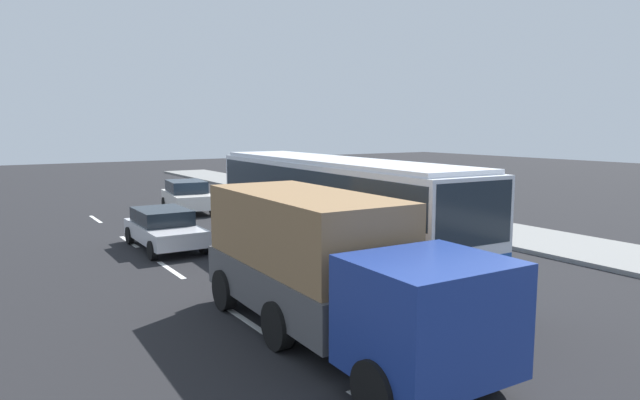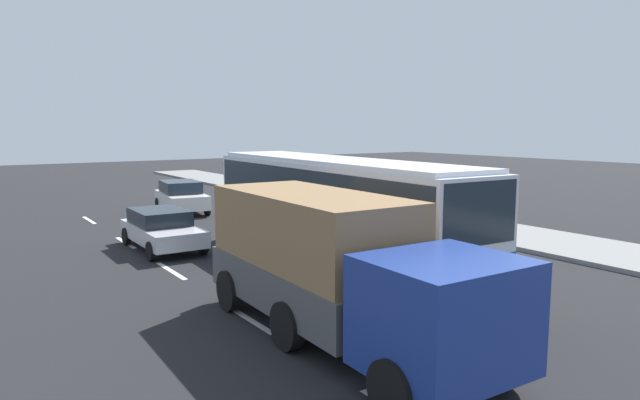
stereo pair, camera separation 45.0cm
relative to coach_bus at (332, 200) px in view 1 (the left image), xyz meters
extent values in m
plane|color=black|center=(1.74, -1.24, -2.08)|extent=(120.00, 120.00, 0.00)
cube|color=gray|center=(1.74, 8.55, -2.01)|extent=(80.00, 4.00, 0.15)
cube|color=white|center=(-13.36, -4.41, -2.08)|extent=(2.40, 0.16, 0.01)
cube|color=white|center=(-7.17, -4.41, -2.08)|extent=(2.40, 0.16, 0.01)
cube|color=white|center=(-2.21, -4.41, -2.08)|extent=(2.40, 0.16, 0.01)
cube|color=white|center=(2.86, -4.41, -2.08)|extent=(2.40, 0.16, 0.01)
cube|color=#1E4C9E|center=(0.01, 0.00, -1.08)|extent=(11.98, 2.99, 0.91)
cube|color=silver|center=(0.01, 0.00, 0.26)|extent=(11.98, 2.99, 1.77)
cube|color=#1E2833|center=(0.01, 0.00, 0.51)|extent=(11.74, 3.01, 0.97)
cube|color=#1E2833|center=(5.88, -0.29, 0.35)|extent=(0.23, 2.23, 1.42)
cube|color=silver|center=(0.01, 0.00, 1.21)|extent=(11.49, 2.83, 0.12)
cylinder|color=black|center=(4.39, 0.94, -1.53)|extent=(1.11, 0.35, 1.10)
cylinder|color=black|center=(4.28, -1.37, -1.53)|extent=(1.11, 0.35, 1.10)
cylinder|color=black|center=(-3.47, 1.33, -1.53)|extent=(1.11, 0.35, 1.10)
cylinder|color=black|center=(-3.58, -0.98, -1.53)|extent=(1.11, 0.35, 1.10)
cylinder|color=black|center=(-4.67, 1.39, -1.53)|extent=(1.11, 0.35, 1.10)
cylinder|color=black|center=(-4.78, -0.92, -1.53)|extent=(1.11, 0.35, 1.10)
cube|color=navy|center=(7.96, -3.55, -0.70)|extent=(2.19, 2.41, 1.80)
cube|color=#4C4C4F|center=(3.98, -3.43, -1.15)|extent=(5.52, 2.51, 0.90)
cube|color=olive|center=(3.98, -3.43, 0.06)|extent=(5.29, 2.41, 1.53)
cylinder|color=black|center=(8.16, -2.43, -1.60)|extent=(0.97, 0.31, 0.96)
cylinder|color=black|center=(8.09, -4.68, -1.60)|extent=(0.97, 0.31, 0.96)
cylinder|color=black|center=(4.97, -2.34, -1.60)|extent=(0.97, 0.31, 0.96)
cylinder|color=black|center=(4.91, -4.58, -1.60)|extent=(0.97, 0.31, 0.96)
cylinder|color=black|center=(2.19, -2.25, -1.60)|extent=(0.97, 0.31, 0.96)
cylinder|color=black|center=(2.12, -4.50, -1.60)|extent=(0.97, 0.31, 0.96)
cube|color=silver|center=(-5.27, -3.62, -1.49)|extent=(4.31, 1.87, 0.55)
cube|color=black|center=(-5.58, -3.62, -0.95)|extent=(2.38, 1.71, 0.52)
cylinder|color=black|center=(-3.76, -2.76, -1.76)|extent=(0.64, 0.21, 0.64)
cylinder|color=black|center=(-3.78, -4.51, -1.76)|extent=(0.64, 0.21, 0.64)
cylinder|color=black|center=(-6.75, -2.73, -1.76)|extent=(0.64, 0.21, 0.64)
cylinder|color=black|center=(-6.77, -4.48, -1.76)|extent=(0.64, 0.21, 0.64)
cube|color=white|center=(-13.19, 0.01, -1.42)|extent=(4.48, 2.40, 0.68)
cube|color=#1E2833|center=(-13.37, 0.03, -0.79)|extent=(2.55, 2.01, 0.59)
cylinder|color=black|center=(-11.60, 0.71, -1.76)|extent=(0.66, 0.28, 0.64)
cylinder|color=black|center=(-11.83, -1.07, -1.76)|extent=(0.66, 0.28, 0.64)
cylinder|color=black|center=(-14.55, 1.09, -1.76)|extent=(0.66, 0.28, 0.64)
cylinder|color=black|center=(-14.78, -0.69, -1.76)|extent=(0.66, 0.28, 0.64)
cylinder|color=#38334C|center=(-0.27, 7.11, -1.55)|extent=(0.14, 0.14, 0.76)
cylinder|color=#38334C|center=(-0.38, 7.22, -1.55)|extent=(0.14, 0.14, 0.76)
cylinder|color=beige|center=(-0.32, 7.17, -0.89)|extent=(0.32, 0.32, 0.57)
sphere|color=brown|center=(-0.32, 7.17, -0.51)|extent=(0.20, 0.20, 0.20)
camera|label=1|loc=(14.09, -9.51, 2.22)|focal=31.27mm
camera|label=2|loc=(13.85, -9.89, 2.22)|focal=31.27mm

